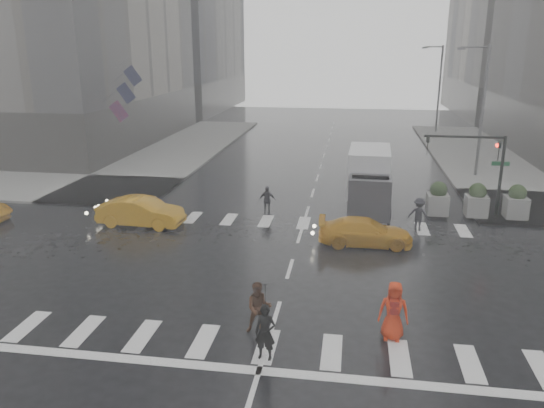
% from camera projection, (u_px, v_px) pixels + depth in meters
% --- Properties ---
extents(ground, '(120.00, 120.00, 0.00)m').
position_uv_depth(ground, '(290.00, 269.00, 21.96)').
color(ground, black).
rests_on(ground, ground).
extents(sidewalk_nw, '(35.00, 35.00, 0.15)m').
position_uv_depth(sidewalk_nw, '(69.00, 163.00, 41.36)').
color(sidewalk_nw, gray).
rests_on(sidewalk_nw, ground).
extents(road_markings, '(18.00, 48.00, 0.01)m').
position_uv_depth(road_markings, '(290.00, 269.00, 21.96)').
color(road_markings, silver).
rests_on(road_markings, ground).
extents(traffic_signal_pole, '(4.45, 0.42, 4.50)m').
position_uv_depth(traffic_signal_pole, '(482.00, 160.00, 27.31)').
color(traffic_signal_pole, black).
rests_on(traffic_signal_pole, ground).
extents(street_lamp_near, '(2.15, 0.22, 9.00)m').
position_uv_depth(street_lamp_near, '(481.00, 106.00, 36.01)').
color(street_lamp_near, '#59595B').
rests_on(street_lamp_near, ground).
extents(street_lamp_far, '(2.15, 0.22, 9.00)m').
position_uv_depth(street_lamp_far, '(438.00, 85.00, 54.95)').
color(street_lamp_far, '#59595B').
rests_on(street_lamp_far, ground).
extents(planter_west, '(1.10, 1.10, 1.80)m').
position_uv_depth(planter_west, '(438.00, 199.00, 28.42)').
color(planter_west, gray).
rests_on(planter_west, ground).
extents(planter_mid, '(1.10, 1.10, 1.80)m').
position_uv_depth(planter_mid, '(477.00, 201.00, 28.13)').
color(planter_mid, gray).
rests_on(planter_mid, ground).
extents(planter_east, '(1.10, 1.10, 1.80)m').
position_uv_depth(planter_east, '(516.00, 202.00, 27.84)').
color(planter_east, gray).
rests_on(planter_east, ground).
extents(flag_cluster, '(2.87, 3.06, 4.69)m').
position_uv_depth(flag_cluster, '(122.00, 90.00, 40.07)').
color(flag_cluster, '#59595B').
rests_on(flag_cluster, ground).
extents(pedestrian_black, '(1.08, 1.10, 2.43)m').
position_uv_depth(pedestrian_black, '(265.00, 310.00, 15.20)').
color(pedestrian_black, black).
rests_on(pedestrian_black, ground).
extents(pedestrian_brown, '(0.95, 0.82, 1.71)m').
position_uv_depth(pedestrian_brown, '(259.00, 308.00, 16.88)').
color(pedestrian_brown, '#3E2416').
rests_on(pedestrian_brown, ground).
extents(pedestrian_orange, '(0.98, 0.67, 1.92)m').
position_uv_depth(pedestrian_orange, '(394.00, 311.00, 16.45)').
color(pedestrian_orange, red).
rests_on(pedestrian_orange, ground).
extents(pedestrian_far_a, '(0.94, 0.61, 1.56)m').
position_uv_depth(pedestrian_far_a, '(267.00, 200.00, 28.93)').
color(pedestrian_far_a, black).
rests_on(pedestrian_far_a, ground).
extents(pedestrian_far_b, '(1.23, 0.92, 1.68)m').
position_uv_depth(pedestrian_far_b, '(419.00, 214.00, 26.30)').
color(pedestrian_far_b, black).
rests_on(pedestrian_far_b, ground).
extents(taxi_front, '(4.26, 2.26, 1.38)m').
position_uv_depth(taxi_front, '(146.00, 207.00, 28.00)').
color(taxi_front, orange).
rests_on(taxi_front, ground).
extents(taxi_mid, '(4.46, 1.74, 1.45)m').
position_uv_depth(taxi_mid, '(141.00, 212.00, 27.04)').
color(taxi_mid, orange).
rests_on(taxi_mid, ground).
extents(taxi_rear, '(3.87, 1.90, 1.25)m').
position_uv_depth(taxi_rear, '(365.00, 232.00, 24.44)').
color(taxi_rear, orange).
rests_on(taxi_rear, ground).
extents(box_truck, '(2.29, 6.10, 3.24)m').
position_uv_depth(box_truck, '(369.00, 178.00, 29.87)').
color(box_truck, silver).
rests_on(box_truck, ground).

